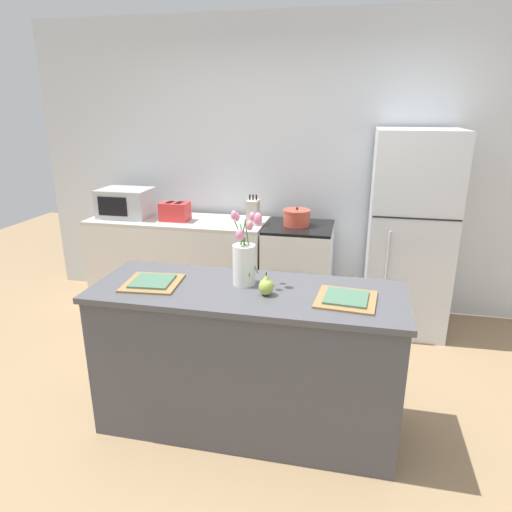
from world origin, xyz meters
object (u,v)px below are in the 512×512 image
flower_vase (244,260)px  toaster (175,211)px  microwave (126,203)px  knife_block (253,212)px  pear_figurine (266,286)px  stove_range (298,272)px  refrigerator (410,234)px  plate_setting_left (153,282)px  cooking_pot (297,218)px  plate_setting_right (346,299)px

flower_vase → toaster: (-1.03, 1.48, -0.09)m
microwave → knife_block: bearing=-1.3°
pear_figurine → stove_range: bearing=90.9°
microwave → knife_block: same height
refrigerator → pear_figurine: 1.90m
plate_setting_left → cooking_pot: size_ratio=1.40×
stove_range → microwave: microwave is taller
refrigerator → plate_setting_left: size_ratio=5.07×
pear_figurine → toaster: 2.00m
knife_block → cooking_pot: bearing=5.3°
stove_range → pear_figurine: pear_figurine is taller
plate_setting_left → stove_range: bearing=68.0°
plate_setting_left → cooking_pot: (0.64, 1.65, 0.04)m
knife_block → stove_range: bearing=4.0°
stove_range → plate_setting_right: plate_setting_right is taller
refrigerator → plate_setting_right: refrigerator is taller
plate_setting_right → plate_setting_left: bearing=180.0°
refrigerator → microwave: refrigerator is taller
plate_setting_right → knife_block: size_ratio=1.27×
stove_range → plate_setting_right: size_ratio=2.59×
stove_range → plate_setting_left: bearing=-112.0°
plate_setting_left → knife_block: 1.63m
stove_range → plate_setting_right: bearing=-74.3°
microwave → plate_setting_left: bearing=-58.2°
stove_range → knife_block: knife_block is taller
flower_vase → knife_block: 1.52m
pear_figurine → knife_block: size_ratio=0.51×
refrigerator → plate_setting_left: (-1.61, -1.64, 0.05)m
plate_setting_left → cooking_pot: cooking_pot is taller
plate_setting_left → microwave: size_ratio=0.71×
stove_range → microwave: bearing=-180.0°
plate_setting_left → toaster: bearing=107.4°
stove_range → pear_figurine: (0.03, -1.66, 0.52)m
flower_vase → microwave: flower_vase is taller
flower_vase → toaster: flower_vase is taller
plate_setting_right → knife_block: (-0.88, 1.61, 0.08)m
refrigerator → pear_figurine: bearing=-119.1°
microwave → knife_block: 1.26m
pear_figurine → microwave: 2.38m
refrigerator → stove_range: bearing=-180.0°
pear_figurine → toaster: bearing=126.4°
plate_setting_left → refrigerator: bearing=45.5°
pear_figurine → toaster: size_ratio=0.49×
plate_setting_right → microwave: bearing=142.6°
stove_range → cooking_pot: (-0.02, 0.01, 0.51)m
refrigerator → cooking_pot: (-0.97, 0.01, 0.09)m
pear_figurine → cooking_pot: size_ratio=0.56×
stove_range → flower_vase: bearing=-94.9°
refrigerator → knife_block: 1.37m
refrigerator → toaster: 2.11m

